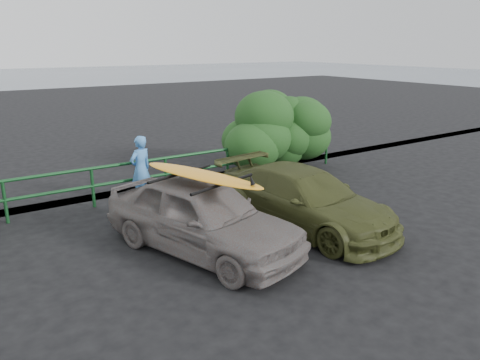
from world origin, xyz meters
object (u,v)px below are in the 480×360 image
object	(u,v)px
sedan	(202,216)
olive_vehicle	(304,199)
man	(141,169)
surfboard	(201,175)
guardrail	(131,181)

from	to	relation	value
sedan	olive_vehicle	distance (m)	2.52
sedan	olive_vehicle	size ratio (longest dim) A/B	0.95
olive_vehicle	man	xyz separation A→B (m)	(-2.31, 3.72, 0.21)
olive_vehicle	man	world-z (taller)	man
man	surfboard	bearing A→B (deg)	69.57
sedan	olive_vehicle	bearing A→B (deg)	-20.22
olive_vehicle	man	bearing A→B (deg)	114.88
guardrail	man	distance (m)	0.47
guardrail	man	xyz separation A→B (m)	(0.20, -0.24, 0.35)
sedan	surfboard	world-z (taller)	surfboard
sedan	man	xyz separation A→B (m)	(0.21, 3.58, 0.13)
guardrail	man	size ratio (longest dim) A/B	8.06
guardrail	surfboard	xyz separation A→B (m)	(-0.01, -3.82, 1.05)
guardrail	surfboard	distance (m)	3.96
olive_vehicle	man	distance (m)	4.39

